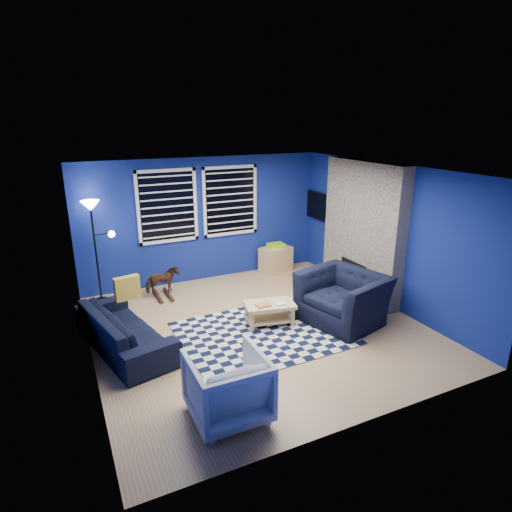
{
  "coord_description": "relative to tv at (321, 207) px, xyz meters",
  "views": [
    {
      "loc": [
        -2.69,
        -5.55,
        3.24
      ],
      "look_at": [
        0.1,
        0.3,
        1.12
      ],
      "focal_mm": 30.0,
      "sensor_mm": 36.0,
      "label": 1
    }
  ],
  "objects": [
    {
      "name": "armchair_big",
      "position": [
        -1.08,
        -2.35,
        -0.99
      ],
      "size": [
        1.52,
        1.41,
        0.82
      ],
      "primitive_type": "imported",
      "rotation": [
        0.0,
        0.0,
        -1.3
      ],
      "color": "black",
      "rests_on": "floor"
    },
    {
      "name": "ceiling",
      "position": [
        -2.45,
        -2.0,
        1.1
      ],
      "size": [
        5.0,
        5.0,
        0.0
      ],
      "primitive_type": "plane",
      "rotation": [
        3.14,
        0.0,
        0.0
      ],
      "color": "white",
      "rests_on": "wall_back"
    },
    {
      "name": "wall_back",
      "position": [
        -2.45,
        0.5,
        -0.15
      ],
      "size": [
        5.0,
        0.0,
        5.0
      ],
      "primitive_type": "plane",
      "rotation": [
        1.57,
        0.0,
        0.0
      ],
      "color": "navy",
      "rests_on": "floor"
    },
    {
      "name": "floor_lamp",
      "position": [
        -4.57,
        0.24,
        0.13
      ],
      "size": [
        0.51,
        0.31,
        1.86
      ],
      "color": "black",
      "rests_on": "floor"
    },
    {
      "name": "tv",
      "position": [
        0.0,
        0.0,
        0.0
      ],
      "size": [
        0.07,
        1.0,
        0.58
      ],
      "color": "black",
      "rests_on": "wall_right"
    },
    {
      "name": "throw_pillow",
      "position": [
        -4.32,
        -1.31,
        -0.62
      ],
      "size": [
        0.39,
        0.18,
        0.36
      ],
      "primitive_type": "cube",
      "rotation": [
        0.0,
        0.0,
        0.19
      ],
      "color": "gold",
      "rests_on": "sofa"
    },
    {
      "name": "wall_right",
      "position": [
        0.05,
        -2.0,
        -0.15
      ],
      "size": [
        0.0,
        5.0,
        5.0
      ],
      "primitive_type": "plane",
      "rotation": [
        1.57,
        0.0,
        -1.57
      ],
      "color": "navy",
      "rests_on": "floor"
    },
    {
      "name": "floor",
      "position": [
        -2.45,
        -2.0,
        -1.4
      ],
      "size": [
        5.0,
        5.0,
        0.0
      ],
      "primitive_type": "plane",
      "color": "tan",
      "rests_on": "ground"
    },
    {
      "name": "sofa",
      "position": [
        -4.47,
        -1.69,
        -1.1
      ],
      "size": [
        2.17,
        1.24,
        0.6
      ],
      "primitive_type": "imported",
      "rotation": [
        0.0,
        0.0,
        1.8
      ],
      "color": "black",
      "rests_on": "floor"
    },
    {
      "name": "rocking_horse",
      "position": [
        -3.52,
        -0.11,
        -1.07
      ],
      "size": [
        0.31,
        0.63,
        0.52
      ],
      "primitive_type": "imported",
      "rotation": [
        0.0,
        0.0,
        1.62
      ],
      "color": "#432115",
      "rests_on": "floor"
    },
    {
      "name": "window_left",
      "position": [
        -3.2,
        0.46,
        0.2
      ],
      "size": [
        1.17,
        0.06,
        1.42
      ],
      "color": "black",
      "rests_on": "wall_back"
    },
    {
      "name": "coffee_table",
      "position": [
        -2.23,
        -1.97,
        -1.12
      ],
      "size": [
        0.88,
        0.62,
        0.4
      ],
      "rotation": [
        0.0,
        0.0,
        -0.21
      ],
      "color": "tan",
      "rests_on": "rug"
    },
    {
      "name": "wall_left",
      "position": [
        -4.95,
        -2.0,
        -0.15
      ],
      "size": [
        0.0,
        5.0,
        5.0
      ],
      "primitive_type": "plane",
      "rotation": [
        1.57,
        0.0,
        1.57
      ],
      "color": "navy",
      "rests_on": "floor"
    },
    {
      "name": "armchair_bent",
      "position": [
        -3.67,
        -3.75,
        -1.01
      ],
      "size": [
        0.84,
        0.86,
        0.78
      ],
      "primitive_type": "imported",
      "rotation": [
        0.0,
        0.0,
        3.13
      ],
      "color": "gray",
      "rests_on": "floor"
    },
    {
      "name": "cabinet",
      "position": [
        -0.94,
        0.25,
        -1.12
      ],
      "size": [
        0.74,
        0.58,
        0.63
      ],
      "rotation": [
        0.0,
        0.0,
        0.26
      ],
      "color": "tan",
      "rests_on": "floor"
    },
    {
      "name": "window_right",
      "position": [
        -1.9,
        0.46,
        0.2
      ],
      "size": [
        1.17,
        0.06,
        1.42
      ],
      "color": "black",
      "rests_on": "wall_back"
    },
    {
      "name": "rug",
      "position": [
        -2.46,
        -2.19,
        -1.39
      ],
      "size": [
        2.54,
        2.05,
        0.02
      ],
      "primitive_type": "cube",
      "rotation": [
        0.0,
        0.0,
        0.02
      ],
      "color": "black",
      "rests_on": "floor"
    },
    {
      "name": "fireplace",
      "position": [
        -0.09,
        -1.5,
        -0.2
      ],
      "size": [
        0.65,
        2.0,
        2.5
      ],
      "color": "gray",
      "rests_on": "floor"
    }
  ]
}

